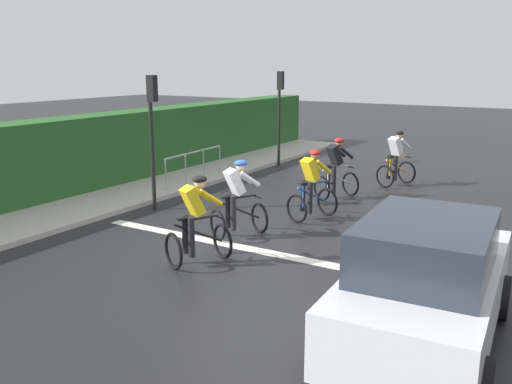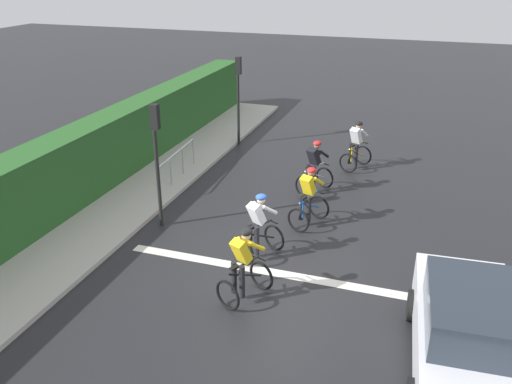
% 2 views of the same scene
% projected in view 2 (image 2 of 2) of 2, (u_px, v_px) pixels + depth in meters
% --- Properties ---
extents(ground_plane, '(80.00, 80.00, 0.00)m').
position_uv_depth(ground_plane, '(270.00, 268.00, 12.55)').
color(ground_plane, black).
extents(sidewalk_kerb, '(2.80, 23.87, 0.12)m').
position_uv_depth(sidewalk_kerb, '(120.00, 202.00, 15.79)').
color(sidewalk_kerb, '#ADA89E').
rests_on(sidewalk_kerb, ground).
extents(stone_wall_low, '(0.44, 23.87, 0.55)m').
position_uv_depth(stone_wall_low, '(93.00, 191.00, 15.97)').
color(stone_wall_low, tan).
rests_on(stone_wall_low, ground).
extents(hedge_wall, '(1.10, 23.87, 2.17)m').
position_uv_depth(hedge_wall, '(81.00, 165.00, 15.73)').
color(hedge_wall, '#265623').
rests_on(hedge_wall, ground).
extents(road_marking_stop_line, '(7.00, 0.30, 0.01)m').
position_uv_depth(road_marking_stop_line, '(268.00, 271.00, 12.40)').
color(road_marking_stop_line, silver).
rests_on(road_marking_stop_line, ground).
extents(cyclist_lead, '(1.02, 1.25, 1.66)m').
position_uv_depth(cyclist_lead, '(356.00, 147.00, 18.12)').
color(cyclist_lead, black).
rests_on(cyclist_lead, ground).
extents(cyclist_second, '(1.08, 1.27, 1.66)m').
position_uv_depth(cyclist_second, '(314.00, 169.00, 16.25)').
color(cyclist_second, black).
rests_on(cyclist_second, ground).
extents(cyclist_mid, '(1.00, 1.24, 1.66)m').
position_uv_depth(cyclist_mid, '(309.00, 199.00, 14.22)').
color(cyclist_mid, black).
rests_on(cyclist_mid, ground).
extents(cyclist_fourth, '(1.10, 1.27, 1.66)m').
position_uv_depth(cyclist_fourth, '(258.00, 228.00, 12.66)').
color(cyclist_fourth, black).
rests_on(cyclist_fourth, ground).
extents(cyclist_trailing, '(1.07, 1.27, 1.66)m').
position_uv_depth(cyclist_trailing, '(243.00, 267.00, 11.08)').
color(cyclist_trailing, black).
rests_on(cyclist_trailing, ground).
extents(car_white, '(2.08, 4.20, 1.76)m').
position_uv_depth(car_white, '(468.00, 332.00, 9.05)').
color(car_white, silver).
rests_on(car_white, ground).
extents(traffic_light_near_crossing, '(0.22, 0.31, 3.34)m').
position_uv_depth(traffic_light_near_crossing, '(157.00, 147.00, 13.70)').
color(traffic_light_near_crossing, black).
rests_on(traffic_light_near_crossing, ground).
extents(traffic_light_far_junction, '(0.22, 0.31, 3.34)m').
position_uv_depth(traffic_light_far_junction, '(238.00, 87.00, 20.03)').
color(traffic_light_far_junction, black).
rests_on(traffic_light_far_junction, ground).
extents(pedestrian_railing_kerbside, '(0.22, 2.92, 1.03)m').
position_uv_depth(pedestrian_railing_kerbside, '(176.00, 160.00, 17.01)').
color(pedestrian_railing_kerbside, '#999EA3').
rests_on(pedestrian_railing_kerbside, ground).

